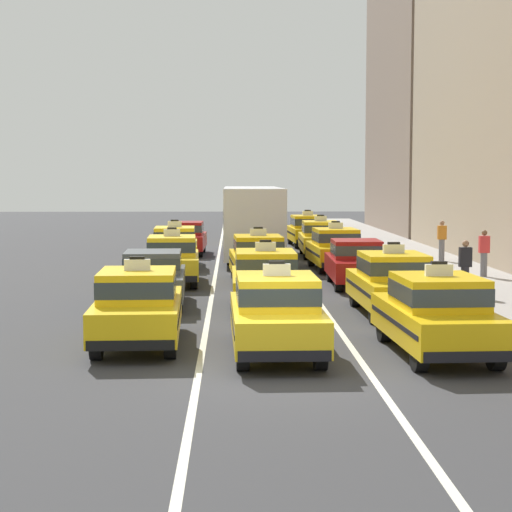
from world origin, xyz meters
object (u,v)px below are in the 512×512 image
object	(u,v)px
taxi_right_fifth	(320,238)
bus_center_fourth	(252,218)
taxi_right_nearest	(437,313)
taxi_center_second	(265,279)
sedan_left_second	(153,277)
taxi_center_nearest	(276,313)
taxi_right_sixth	(307,230)
pedestrian_near_crosswalk	(465,268)
taxi_left_fourth	(175,246)
taxi_right_second	(392,282)
taxi_center_third	(258,258)
taxi_right_fourth	(335,248)
taxi_center_fifth	(251,227)
taxi_left_third	(172,259)
sedan_left_fifth	(186,237)
pedestrian_far_corner	(484,253)
pedestrian_mid_block	(442,240)
sedan_right_third	(356,261)
taxi_left_nearest	(138,306)

from	to	relation	value
taxi_right_fifth	bus_center_fourth	bearing A→B (deg)	-170.31
taxi_right_nearest	taxi_center_second	bearing A→B (deg)	117.70
sedan_left_second	taxi_center_nearest	distance (m)	7.69
taxi_right_sixth	pedestrian_near_crosswalk	size ratio (longest dim) A/B	2.80
taxi_right_nearest	taxi_right_fifth	distance (m)	22.74
taxi_left_fourth	taxi_right_second	xyz separation A→B (m)	(6.61, -12.70, 0.00)
taxi_center_third	taxi_right_fourth	world-z (taller)	same
sedan_left_second	taxi_right_second	distance (m)	6.76
taxi_right_second	taxi_right_fifth	xyz separation A→B (m)	(-0.18, 17.36, 0.00)
sedan_left_second	pedestrian_near_crosswalk	world-z (taller)	pedestrian_near_crosswalk
taxi_center_fifth	taxi_left_third	bearing A→B (deg)	-99.24
bus_center_fourth	taxi_left_third	bearing A→B (deg)	-106.91
sedan_left_fifth	taxi_center_third	distance (m)	11.72
taxi_right_second	taxi_center_third	bearing A→B (deg)	114.88
taxi_center_nearest	taxi_center_third	distance (m)	12.50
taxi_center_fifth	taxi_right_fifth	distance (m)	9.33
sedan_left_fifth	taxi_center_third	xyz separation A→B (m)	(3.08, -11.31, 0.03)
taxi_right_nearest	pedestrian_far_corner	distance (m)	13.92
taxi_right_second	taxi_right_fifth	distance (m)	17.36
sedan_left_fifth	taxi_right_fifth	world-z (taller)	taxi_right_fifth
pedestrian_near_crosswalk	taxi_center_second	bearing A→B (deg)	-163.57
taxi_center_third	pedestrian_far_corner	bearing A→B (deg)	3.07
taxi_center_nearest	pedestrian_near_crosswalk	xyz separation A→B (m)	(6.02, 7.88, 0.11)
taxi_right_fourth	pedestrian_mid_block	xyz separation A→B (m)	(4.78, 2.18, 0.14)
taxi_right_fourth	pedestrian_far_corner	xyz separation A→B (m)	(4.87, -3.73, 0.11)
sedan_right_third	taxi_right_sixth	size ratio (longest dim) A/B	0.94
taxi_center_third	taxi_right_nearest	distance (m)	13.07
taxi_left_fourth	pedestrian_mid_block	xyz separation A→B (m)	(11.20, 0.91, 0.14)
taxi_right_fifth	pedestrian_far_corner	world-z (taller)	taxi_right_fifth
taxi_center_third	sedan_right_third	world-z (taller)	taxi_center_third
taxi_right_second	taxi_right_fourth	world-z (taller)	same
sedan_left_fifth	pedestrian_mid_block	size ratio (longest dim) A/B	2.53
taxi_center_nearest	sedan_left_second	bearing A→B (deg)	114.23
taxi_center_third	taxi_right_fifth	size ratio (longest dim) A/B	1.01
sedan_left_fifth	taxi_center_third	size ratio (longest dim) A/B	0.93
sedan_right_third	taxi_right_fourth	distance (m)	5.29
sedan_left_second	taxi_right_fourth	size ratio (longest dim) A/B	0.94
taxi_center_third	taxi_right_fifth	bearing A→B (deg)	72.46
taxi_right_second	taxi_right_fifth	world-z (taller)	same
taxi_center_third	pedestrian_near_crosswalk	size ratio (longest dim) A/B	2.80
taxi_center_third	pedestrian_mid_block	distance (m)	10.18
bus_center_fourth	taxi_right_fourth	bearing A→B (deg)	-59.54
taxi_center_third	bus_center_fourth	bearing A→B (deg)	89.93
taxi_center_fifth	taxi_right_nearest	xyz separation A→B (m)	(3.15, -31.57, 0.00)
pedestrian_mid_block	taxi_center_fifth	bearing A→B (deg)	121.82
taxi_left_third	taxi_center_second	bearing A→B (deg)	-64.19
taxi_left_nearest	pedestrian_near_crosswalk	size ratio (longest dim) A/B	2.79
taxi_right_fourth	bus_center_fourth	bearing A→B (deg)	120.46
taxi_center_third	taxi_center_fifth	size ratio (longest dim) A/B	1.02
sedan_left_second	bus_center_fourth	world-z (taller)	bus_center_fourth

